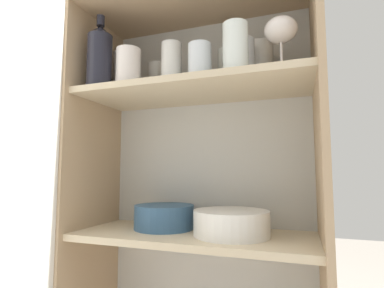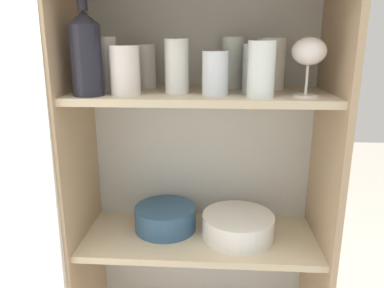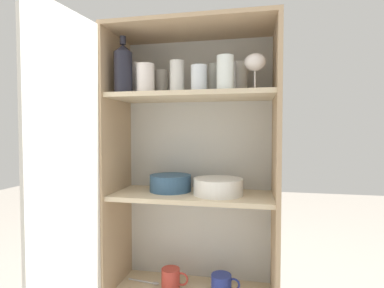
% 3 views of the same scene
% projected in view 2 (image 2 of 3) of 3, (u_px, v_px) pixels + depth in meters
% --- Properties ---
extents(cupboard_back_panel, '(0.74, 0.02, 1.45)m').
position_uv_depth(cupboard_back_panel, '(202.00, 214.00, 1.31)').
color(cupboard_back_panel, silver).
rests_on(cupboard_back_panel, ground_plane).
extents(cupboard_side_left, '(0.02, 0.33, 1.45)m').
position_uv_depth(cupboard_side_left, '(85.00, 232.00, 1.18)').
color(cupboard_side_left, tan).
rests_on(cupboard_side_left, ground_plane).
extents(cupboard_side_right, '(0.02, 0.33, 1.45)m').
position_uv_depth(cupboard_side_right, '(318.00, 240.00, 1.14)').
color(cupboard_side_right, tan).
rests_on(cupboard_side_right, ground_plane).
extents(shelf_board_middle, '(0.71, 0.29, 0.02)m').
position_uv_depth(shelf_board_middle, '(200.00, 238.00, 1.16)').
color(shelf_board_middle, beige).
extents(shelf_board_upper, '(0.71, 0.29, 0.02)m').
position_uv_depth(shelf_board_upper, '(200.00, 96.00, 1.04)').
color(shelf_board_upper, beige).
extents(tumbler_glass_0, '(0.08, 0.08, 0.13)m').
position_uv_depth(tumbler_glass_0, '(257.00, 69.00, 1.01)').
color(tumbler_glass_0, white).
rests_on(tumbler_glass_0, shelf_board_upper).
extents(tumbler_glass_1, '(0.06, 0.06, 0.13)m').
position_uv_depth(tumbler_glass_1, '(146.00, 66.00, 1.11)').
color(tumbler_glass_1, white).
rests_on(tumbler_glass_1, shelf_board_upper).
extents(tumbler_glass_2, '(0.08, 0.08, 0.13)m').
position_uv_depth(tumbler_glass_2, '(125.00, 70.00, 0.97)').
color(tumbler_glass_2, silver).
rests_on(tumbler_glass_2, shelf_board_upper).
extents(tumbler_glass_3, '(0.06, 0.06, 0.15)m').
position_uv_depth(tumbler_glass_3, '(106.00, 65.00, 1.04)').
color(tumbler_glass_3, silver).
rests_on(tumbler_glass_3, shelf_board_upper).
extents(tumbler_glass_4, '(0.06, 0.06, 0.14)m').
position_uv_depth(tumbler_glass_4, '(177.00, 66.00, 1.00)').
color(tumbler_glass_4, white).
rests_on(tumbler_glass_4, shelf_board_upper).
extents(tumbler_glass_5, '(0.07, 0.07, 0.11)m').
position_uv_depth(tumbler_glass_5, '(215.00, 73.00, 0.97)').
color(tumbler_glass_5, white).
rests_on(tumbler_glass_5, shelf_board_upper).
extents(tumbler_glass_6, '(0.08, 0.08, 0.15)m').
position_uv_depth(tumbler_glass_6, '(271.00, 64.00, 1.08)').
color(tumbler_glass_6, white).
rests_on(tumbler_glass_6, shelf_board_upper).
extents(tumbler_glass_7, '(0.07, 0.07, 0.14)m').
position_uv_depth(tumbler_glass_7, '(261.00, 70.00, 0.92)').
color(tumbler_glass_7, white).
rests_on(tumbler_glass_7, shelf_board_upper).
extents(tumbler_glass_8, '(0.06, 0.06, 0.15)m').
position_uv_depth(tumbler_glass_8, '(233.00, 63.00, 1.10)').
color(tumbler_glass_8, white).
rests_on(tumbler_glass_8, shelf_board_upper).
extents(wine_glass_0, '(0.09, 0.09, 0.15)m').
position_uv_depth(wine_glass_0, '(309.00, 54.00, 0.93)').
color(wine_glass_0, silver).
rests_on(wine_glass_0, shelf_board_upper).
extents(wine_bottle, '(0.08, 0.08, 0.24)m').
position_uv_depth(wine_bottle, '(86.00, 53.00, 0.94)').
color(wine_bottle, black).
rests_on(wine_bottle, shelf_board_upper).
extents(plate_stack_white, '(0.22, 0.22, 0.07)m').
position_uv_depth(plate_stack_white, '(238.00, 226.00, 1.14)').
color(plate_stack_white, white).
rests_on(plate_stack_white, shelf_board_middle).
extents(mixing_bowl_large, '(0.19, 0.19, 0.08)m').
position_uv_depth(mixing_bowl_large, '(165.00, 217.00, 1.19)').
color(mixing_bowl_large, '#33567A').
rests_on(mixing_bowl_large, shelf_board_middle).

